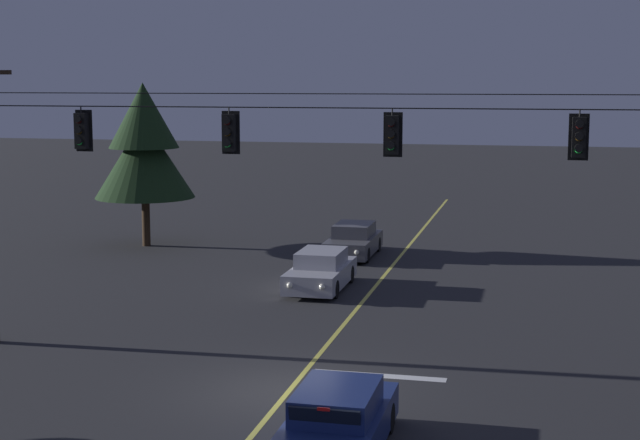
{
  "coord_description": "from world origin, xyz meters",
  "views": [
    {
      "loc": [
        5.75,
        -21.43,
        7.38
      ],
      "look_at": [
        0.0,
        3.31,
        3.68
      ],
      "focal_mm": 54.03,
      "sensor_mm": 36.0,
      "label": 1
    }
  ],
  "objects_px": {
    "traffic_light_centre": "(392,135)",
    "traffic_light_right_inner": "(579,137)",
    "tree_verge_far": "(144,146)",
    "car_oncoming_trailing": "(354,241)",
    "car_waiting_near_lane": "(338,422)",
    "traffic_light_left_inner": "(229,133)",
    "car_oncoming_lead": "(321,271)",
    "traffic_light_leftmost": "(81,131)"
  },
  "relations": [
    {
      "from": "tree_verge_far",
      "to": "car_oncoming_lead",
      "type": "bearing_deg",
      "value": -36.06
    },
    {
      "from": "car_oncoming_lead",
      "to": "traffic_light_leftmost",
      "type": "bearing_deg",
      "value": -116.68
    },
    {
      "from": "traffic_light_left_inner",
      "to": "car_waiting_near_lane",
      "type": "bearing_deg",
      "value": -54.55
    },
    {
      "from": "traffic_light_left_inner",
      "to": "car_oncoming_lead",
      "type": "height_order",
      "value": "traffic_light_left_inner"
    },
    {
      "from": "tree_verge_far",
      "to": "traffic_light_centre",
      "type": "bearing_deg",
      "value": -49.73
    },
    {
      "from": "traffic_light_leftmost",
      "to": "traffic_light_left_inner",
      "type": "distance_m",
      "value": 4.16
    },
    {
      "from": "car_oncoming_lead",
      "to": "car_oncoming_trailing",
      "type": "xyz_separation_m",
      "value": [
        -0.11,
        6.62,
        0.0
      ]
    },
    {
      "from": "traffic_light_centre",
      "to": "car_oncoming_trailing",
      "type": "xyz_separation_m",
      "value": [
        -4.01,
        15.6,
        -5.39
      ]
    },
    {
      "from": "traffic_light_right_inner",
      "to": "car_oncoming_trailing",
      "type": "relative_size",
      "value": 0.28
    },
    {
      "from": "car_oncoming_lead",
      "to": "tree_verge_far",
      "type": "bearing_deg",
      "value": 143.94
    },
    {
      "from": "traffic_light_centre",
      "to": "car_oncoming_lead",
      "type": "xyz_separation_m",
      "value": [
        -3.9,
        8.98,
        -5.39
      ]
    },
    {
      "from": "traffic_light_leftmost",
      "to": "traffic_light_left_inner",
      "type": "xyz_separation_m",
      "value": [
        4.16,
        0.0,
        0.0
      ]
    },
    {
      "from": "car_oncoming_lead",
      "to": "tree_verge_far",
      "type": "distance_m",
      "value": 12.57
    },
    {
      "from": "traffic_light_left_inner",
      "to": "car_waiting_near_lane",
      "type": "relative_size",
      "value": 0.28
    },
    {
      "from": "traffic_light_centre",
      "to": "car_waiting_near_lane",
      "type": "bearing_deg",
      "value": -91.26
    },
    {
      "from": "traffic_light_centre",
      "to": "car_oncoming_trailing",
      "type": "height_order",
      "value": "traffic_light_centre"
    },
    {
      "from": "tree_verge_far",
      "to": "traffic_light_leftmost",
      "type": "bearing_deg",
      "value": -72.14
    },
    {
      "from": "traffic_light_left_inner",
      "to": "traffic_light_centre",
      "type": "xyz_separation_m",
      "value": [
        4.25,
        0.0,
        0.0
      ]
    },
    {
      "from": "traffic_light_right_inner",
      "to": "car_oncoming_trailing",
      "type": "xyz_separation_m",
      "value": [
        -8.5,
        15.6,
        -5.39
      ]
    },
    {
      "from": "traffic_light_right_inner",
      "to": "car_oncoming_lead",
      "type": "relative_size",
      "value": 0.28
    },
    {
      "from": "traffic_light_centre",
      "to": "traffic_light_right_inner",
      "type": "bearing_deg",
      "value": 0.0
    },
    {
      "from": "traffic_light_leftmost",
      "to": "tree_verge_far",
      "type": "bearing_deg",
      "value": 107.86
    },
    {
      "from": "traffic_light_centre",
      "to": "tree_verge_far",
      "type": "distance_m",
      "value": 21.06
    },
    {
      "from": "traffic_light_centre",
      "to": "tree_verge_far",
      "type": "height_order",
      "value": "tree_verge_far"
    },
    {
      "from": "car_waiting_near_lane",
      "to": "tree_verge_far",
      "type": "bearing_deg",
      "value": 121.65
    },
    {
      "from": "traffic_light_right_inner",
      "to": "car_oncoming_lead",
      "type": "height_order",
      "value": "traffic_light_right_inner"
    },
    {
      "from": "traffic_light_left_inner",
      "to": "car_oncoming_trailing",
      "type": "bearing_deg",
      "value": 89.09
    },
    {
      "from": "traffic_light_left_inner",
      "to": "car_waiting_near_lane",
      "type": "height_order",
      "value": "traffic_light_left_inner"
    },
    {
      "from": "traffic_light_left_inner",
      "to": "car_oncoming_lead",
      "type": "bearing_deg",
      "value": 87.74
    },
    {
      "from": "car_waiting_near_lane",
      "to": "car_oncoming_trailing",
      "type": "distance_m",
      "value": 21.74
    },
    {
      "from": "car_waiting_near_lane",
      "to": "car_oncoming_lead",
      "type": "distance_m",
      "value": 15.25
    },
    {
      "from": "traffic_light_leftmost",
      "to": "car_oncoming_lead",
      "type": "bearing_deg",
      "value": 63.32
    },
    {
      "from": "traffic_light_left_inner",
      "to": "tree_verge_far",
      "type": "xyz_separation_m",
      "value": [
        -9.32,
        16.02,
        -1.55
      ]
    },
    {
      "from": "traffic_light_leftmost",
      "to": "traffic_light_right_inner",
      "type": "xyz_separation_m",
      "value": [
        12.9,
        0.0,
        0.0
      ]
    },
    {
      "from": "car_oncoming_lead",
      "to": "tree_verge_far",
      "type": "height_order",
      "value": "tree_verge_far"
    },
    {
      "from": "car_waiting_near_lane",
      "to": "tree_verge_far",
      "type": "height_order",
      "value": "tree_verge_far"
    },
    {
      "from": "traffic_light_leftmost",
      "to": "car_waiting_near_lane",
      "type": "relative_size",
      "value": 0.28
    },
    {
      "from": "traffic_light_left_inner",
      "to": "car_waiting_near_lane",
      "type": "xyz_separation_m",
      "value": [
        4.13,
        -5.79,
        -5.39
      ]
    },
    {
      "from": "traffic_light_leftmost",
      "to": "traffic_light_right_inner",
      "type": "distance_m",
      "value": 12.9
    },
    {
      "from": "traffic_light_right_inner",
      "to": "car_oncoming_trailing",
      "type": "bearing_deg",
      "value": 118.59
    },
    {
      "from": "car_oncoming_lead",
      "to": "car_oncoming_trailing",
      "type": "relative_size",
      "value": 1.0
    },
    {
      "from": "car_oncoming_trailing",
      "to": "car_waiting_near_lane",
      "type": "bearing_deg",
      "value": -79.72
    }
  ]
}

